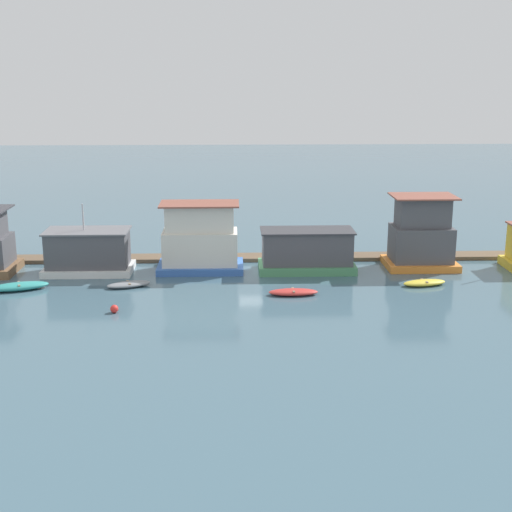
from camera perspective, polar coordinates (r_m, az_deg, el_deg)
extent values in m
plane|color=#426070|center=(55.15, -0.03, -1.15)|extent=(200.00, 200.00, 0.00)
cube|color=brown|center=(58.40, -0.14, -0.11)|extent=(59.60, 2.01, 0.30)
cube|color=white|center=(56.01, -13.19, -1.02)|extent=(6.65, 3.70, 0.52)
cube|color=#4C4C51|center=(55.61, -13.29, 0.57)|extent=(6.01, 3.06, 2.68)
cube|color=slate|center=(55.30, -13.37, 1.97)|extent=(6.31, 3.36, 0.12)
cylinder|color=#B2B2B7|center=(55.14, -13.67, 3.05)|extent=(0.12, 0.12, 2.01)
cube|color=#3866B7|center=(55.35, -4.45, -0.86)|extent=(6.57, 3.84, 0.51)
cube|color=silver|center=(54.96, -4.48, 0.70)|extent=(5.70, 2.96, 2.59)
cube|color=silver|center=(54.46, -4.53, 3.06)|extent=(5.16, 2.42, 2.04)
cube|color=brown|center=(54.26, -4.55, 4.18)|extent=(6.00, 3.26, 0.12)
cube|color=#4C9360|center=(55.08, 4.06, -0.87)|extent=(7.38, 3.42, 0.63)
cube|color=#4C4C51|center=(54.69, 4.09, 0.71)|extent=(6.79, 2.83, 2.50)
cube|color=#38383D|center=(54.40, 4.12, 2.05)|extent=(7.09, 3.13, 0.12)
cube|color=orange|center=(57.52, 12.96, -0.59)|extent=(5.48, 4.08, 0.53)
cube|color=#4C4C51|center=(57.13, 13.05, 0.99)|extent=(4.57, 3.17, 2.74)
cube|color=#4C4C51|center=(56.61, 13.20, 3.47)|extent=(3.90, 2.50, 2.29)
cube|color=brown|center=(56.40, 13.27, 4.67)|extent=(4.87, 3.47, 0.12)
ellipsoid|color=teal|center=(52.79, -18.43, -2.32)|extent=(4.28, 2.59, 0.55)
cube|color=#997F60|center=(52.74, -18.44, -2.12)|extent=(0.52, 1.16, 0.08)
ellipsoid|color=gray|center=(51.63, -10.15, -2.25)|extent=(3.32, 2.13, 0.40)
cube|color=#997F60|center=(51.59, -10.16, -2.10)|extent=(0.47, 1.01, 0.08)
ellipsoid|color=red|center=(49.05, 3.00, -2.90)|extent=(3.41, 1.25, 0.43)
cube|color=#997F60|center=(49.01, 3.00, -2.73)|extent=(0.18, 1.01, 0.08)
ellipsoid|color=yellow|center=(52.57, 13.32, -2.09)|extent=(3.36, 1.74, 0.43)
cube|color=#997F60|center=(52.53, 13.33, -1.94)|extent=(0.34, 0.98, 0.08)
cylinder|color=brown|center=(57.22, 3.28, 0.27)|extent=(0.26, 0.26, 1.67)
cylinder|color=#846B4C|center=(57.67, -10.53, 0.10)|extent=(0.29, 0.29, 1.57)
sphere|color=red|center=(46.32, -11.27, -4.17)|extent=(0.52, 0.52, 0.52)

